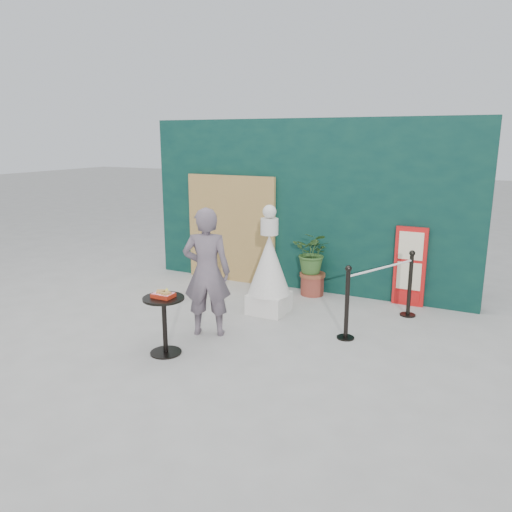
% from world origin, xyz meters
% --- Properties ---
extents(ground, '(60.00, 60.00, 0.00)m').
position_xyz_m(ground, '(0.00, 0.00, 0.00)').
color(ground, '#ADAAA5').
rests_on(ground, ground).
extents(back_wall, '(6.00, 0.30, 3.00)m').
position_xyz_m(back_wall, '(0.00, 3.15, 1.50)').
color(back_wall, black).
rests_on(back_wall, ground).
extents(bamboo_fence, '(1.80, 0.08, 2.00)m').
position_xyz_m(bamboo_fence, '(-1.40, 2.94, 1.00)').
color(bamboo_fence, tan).
rests_on(bamboo_fence, ground).
extents(woman, '(0.77, 0.65, 1.79)m').
position_xyz_m(woman, '(-0.38, 0.45, 0.89)').
color(woman, '#675863').
rests_on(woman, ground).
extents(menu_board, '(0.50, 0.07, 1.30)m').
position_xyz_m(menu_board, '(1.90, 2.95, 0.65)').
color(menu_board, red).
rests_on(menu_board, ground).
extents(statue, '(0.66, 0.66, 1.70)m').
position_xyz_m(statue, '(0.01, 1.63, 0.69)').
color(statue, silver).
rests_on(statue, ground).
extents(cafe_table, '(0.52, 0.52, 0.75)m').
position_xyz_m(cafe_table, '(-0.51, -0.35, 0.50)').
color(cafe_table, black).
rests_on(cafe_table, ground).
extents(food_basket, '(0.26, 0.19, 0.11)m').
position_xyz_m(food_basket, '(-0.51, -0.35, 0.79)').
color(food_basket, '#AD2612').
rests_on(food_basket, cafe_table).
extents(planter, '(0.66, 0.57, 1.12)m').
position_xyz_m(planter, '(0.31, 2.78, 0.65)').
color(planter, brown).
rests_on(planter, ground).
extents(stanchion_barrier, '(0.84, 1.54, 1.03)m').
position_xyz_m(stanchion_barrier, '(1.70, 1.80, 0.49)').
color(stanchion_barrier, black).
rests_on(stanchion_barrier, ground).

